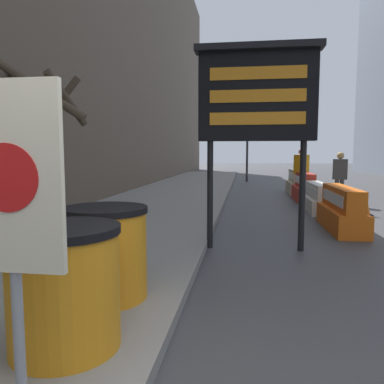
{
  "coord_description": "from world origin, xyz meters",
  "views": [
    {
      "loc": [
        0.6,
        -1.74,
        1.57
      ],
      "look_at": [
        -0.35,
        5.02,
        0.87
      ],
      "focal_mm": 35.0,
      "sensor_mm": 36.0,
      "label": 1
    }
  ],
  "objects_px": {
    "message_board": "(257,97)",
    "jersey_barrier_cream": "(295,183)",
    "jersey_barrier_white": "(318,199)",
    "jersey_barrier_orange_far": "(342,211)",
    "traffic_cone_near": "(365,204)",
    "jersey_barrier_red_striped": "(305,189)",
    "pedestrian_passerby": "(340,174)",
    "warning_sign": "(10,198)",
    "traffic_light_near_curb": "(248,126)",
    "pedestrian_worker": "(301,169)",
    "barrel_drum_middle": "(106,252)",
    "barrel_drum_foreground": "(65,287)"
  },
  "relations": [
    {
      "from": "warning_sign",
      "to": "traffic_light_near_curb",
      "type": "height_order",
      "value": "traffic_light_near_curb"
    },
    {
      "from": "pedestrian_worker",
      "to": "message_board",
      "type": "bearing_deg",
      "value": 121.53
    },
    {
      "from": "barrel_drum_middle",
      "to": "pedestrian_worker",
      "type": "height_order",
      "value": "pedestrian_worker"
    },
    {
      "from": "barrel_drum_foreground",
      "to": "barrel_drum_middle",
      "type": "bearing_deg",
      "value": 93.07
    },
    {
      "from": "warning_sign",
      "to": "jersey_barrier_white",
      "type": "height_order",
      "value": "warning_sign"
    },
    {
      "from": "warning_sign",
      "to": "pedestrian_worker",
      "type": "height_order",
      "value": "warning_sign"
    },
    {
      "from": "jersey_barrier_red_striped",
      "to": "traffic_cone_near",
      "type": "height_order",
      "value": "jersey_barrier_red_striped"
    },
    {
      "from": "jersey_barrier_white",
      "to": "traffic_cone_near",
      "type": "bearing_deg",
      "value": -29.85
    },
    {
      "from": "barrel_drum_foreground",
      "to": "pedestrian_passerby",
      "type": "xyz_separation_m",
      "value": [
        4.2,
        9.46,
        0.36
      ]
    },
    {
      "from": "warning_sign",
      "to": "jersey_barrier_white",
      "type": "relative_size",
      "value": 0.87
    },
    {
      "from": "jersey_barrier_red_striped",
      "to": "message_board",
      "type": "bearing_deg",
      "value": -105.21
    },
    {
      "from": "jersey_barrier_white",
      "to": "warning_sign",
      "type": "bearing_deg",
      "value": -110.05
    },
    {
      "from": "jersey_barrier_orange_far",
      "to": "jersey_barrier_cream",
      "type": "xyz_separation_m",
      "value": [
        0.0,
        7.18,
        0.02
      ]
    },
    {
      "from": "warning_sign",
      "to": "pedestrian_passerby",
      "type": "bearing_deg",
      "value": 68.1
    },
    {
      "from": "traffic_cone_near",
      "to": "pedestrian_worker",
      "type": "height_order",
      "value": "pedestrian_worker"
    },
    {
      "from": "barrel_drum_middle",
      "to": "traffic_light_near_curb",
      "type": "bearing_deg",
      "value": 85.17
    },
    {
      "from": "barrel_drum_foreground",
      "to": "jersey_barrier_red_striped",
      "type": "distance_m",
      "value": 10.8
    },
    {
      "from": "message_board",
      "to": "pedestrian_passerby",
      "type": "height_order",
      "value": "message_board"
    },
    {
      "from": "jersey_barrier_red_striped",
      "to": "pedestrian_passerby",
      "type": "distance_m",
      "value": 1.34
    },
    {
      "from": "message_board",
      "to": "jersey_barrier_red_striped",
      "type": "relative_size",
      "value": 1.67
    },
    {
      "from": "barrel_drum_foreground",
      "to": "pedestrian_worker",
      "type": "relative_size",
      "value": 0.52
    },
    {
      "from": "traffic_light_near_curb",
      "to": "pedestrian_passerby",
      "type": "relative_size",
      "value": 2.62
    },
    {
      "from": "traffic_light_near_curb",
      "to": "pedestrian_worker",
      "type": "distance_m",
      "value": 7.97
    },
    {
      "from": "jersey_barrier_cream",
      "to": "pedestrian_worker",
      "type": "distance_m",
      "value": 1.7
    },
    {
      "from": "jersey_barrier_orange_far",
      "to": "traffic_light_near_curb",
      "type": "bearing_deg",
      "value": 98.11
    },
    {
      "from": "jersey_barrier_white",
      "to": "jersey_barrier_cream",
      "type": "relative_size",
      "value": 1.18
    },
    {
      "from": "jersey_barrier_white",
      "to": "traffic_cone_near",
      "type": "relative_size",
      "value": 3.53
    },
    {
      "from": "jersey_barrier_orange_far",
      "to": "traffic_light_near_curb",
      "type": "distance_m",
      "value": 13.48
    },
    {
      "from": "traffic_light_near_curb",
      "to": "warning_sign",
      "type": "bearing_deg",
      "value": -93.95
    },
    {
      "from": "jersey_barrier_orange_far",
      "to": "traffic_cone_near",
      "type": "xyz_separation_m",
      "value": [
        1.05,
        1.96,
        -0.11
      ]
    },
    {
      "from": "message_board",
      "to": "barrel_drum_foreground",
      "type": "bearing_deg",
      "value": -112.32
    },
    {
      "from": "barrel_drum_middle",
      "to": "jersey_barrier_cream",
      "type": "xyz_separation_m",
      "value": [
        3.35,
        11.67,
        -0.19
      ]
    },
    {
      "from": "warning_sign",
      "to": "message_board",
      "type": "xyz_separation_m",
      "value": [
        1.38,
        4.35,
        1.11
      ]
    },
    {
      "from": "jersey_barrier_white",
      "to": "jersey_barrier_orange_far",
      "type": "bearing_deg",
      "value": -90.0
    },
    {
      "from": "barrel_drum_foreground",
      "to": "jersey_barrier_white",
      "type": "relative_size",
      "value": 0.44
    },
    {
      "from": "traffic_light_near_curb",
      "to": "jersey_barrier_red_striped",
      "type": "bearing_deg",
      "value": -77.28
    },
    {
      "from": "warning_sign",
      "to": "jersey_barrier_white",
      "type": "distance_m",
      "value": 9.38
    },
    {
      "from": "warning_sign",
      "to": "jersey_barrier_cream",
      "type": "bearing_deg",
      "value": 76.56
    },
    {
      "from": "jersey_barrier_cream",
      "to": "pedestrian_passerby",
      "type": "height_order",
      "value": "pedestrian_passerby"
    },
    {
      "from": "warning_sign",
      "to": "jersey_barrier_white",
      "type": "bearing_deg",
      "value": 69.95
    },
    {
      "from": "warning_sign",
      "to": "jersey_barrier_cream",
      "type": "xyz_separation_m",
      "value": [
        3.2,
        13.39,
        -0.93
      ]
    },
    {
      "from": "traffic_cone_near",
      "to": "pedestrian_passerby",
      "type": "xyz_separation_m",
      "value": [
        -0.15,
        2.04,
        0.67
      ]
    },
    {
      "from": "warning_sign",
      "to": "traffic_light_near_curb",
      "type": "bearing_deg",
      "value": 86.05
    },
    {
      "from": "jersey_barrier_white",
      "to": "jersey_barrier_red_striped",
      "type": "height_order",
      "value": "jersey_barrier_red_striped"
    },
    {
      "from": "pedestrian_passerby",
      "to": "jersey_barrier_white",
      "type": "bearing_deg",
      "value": 69.64
    },
    {
      "from": "message_board",
      "to": "traffic_cone_near",
      "type": "bearing_deg",
      "value": 53.02
    },
    {
      "from": "traffic_cone_near",
      "to": "jersey_barrier_orange_far",
      "type": "bearing_deg",
      "value": -118.3
    },
    {
      "from": "message_board",
      "to": "jersey_barrier_cream",
      "type": "distance_m",
      "value": 9.44
    },
    {
      "from": "warning_sign",
      "to": "message_board",
      "type": "height_order",
      "value": "message_board"
    },
    {
      "from": "traffic_cone_near",
      "to": "pedestrian_passerby",
      "type": "distance_m",
      "value": 2.15
    }
  ]
}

